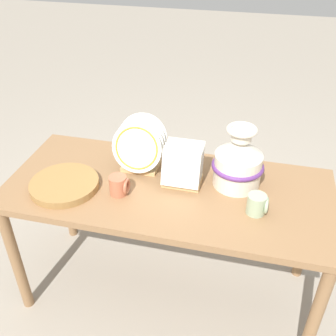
% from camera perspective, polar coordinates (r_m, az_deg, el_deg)
% --- Properties ---
extents(ground_plane, '(14.00, 14.00, 0.00)m').
position_cam_1_polar(ground_plane, '(2.39, 0.00, -16.95)').
color(ground_plane, gray).
extents(display_table, '(1.56, 0.68, 0.73)m').
position_cam_1_polar(display_table, '(1.93, 0.00, -4.85)').
color(display_table, olive).
rests_on(display_table, ground_plane).
extents(ceramic_vase, '(0.25, 0.25, 0.31)m').
position_cam_1_polar(ceramic_vase, '(1.85, 10.17, 0.99)').
color(ceramic_vase, silver).
rests_on(ceramic_vase, display_table).
extents(dish_rack_round_plates, '(0.25, 0.19, 0.27)m').
position_cam_1_polar(dish_rack_round_plates, '(1.95, -4.13, 2.89)').
color(dish_rack_round_plates, tan).
rests_on(dish_rack_round_plates, display_table).
extents(dish_rack_square_plates, '(0.18, 0.17, 0.20)m').
position_cam_1_polar(dish_rack_square_plates, '(1.86, 2.16, -0.09)').
color(dish_rack_square_plates, tan).
rests_on(dish_rack_square_plates, display_table).
extents(wicker_charger_stack, '(0.32, 0.32, 0.04)m').
position_cam_1_polar(wicker_charger_stack, '(1.93, -14.79, -2.34)').
color(wicker_charger_stack, olive).
rests_on(wicker_charger_stack, display_table).
extents(mug_terracotta_glaze, '(0.09, 0.08, 0.09)m').
position_cam_1_polar(mug_terracotta_glaze, '(1.82, -7.11, -2.51)').
color(mug_terracotta_glaze, '#B76647').
rests_on(mug_terracotta_glaze, display_table).
extents(mug_sage_glaze, '(0.09, 0.08, 0.09)m').
position_cam_1_polar(mug_sage_glaze, '(1.75, 12.85, -5.16)').
color(mug_sage_glaze, '#9EB28E').
rests_on(mug_sage_glaze, display_table).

